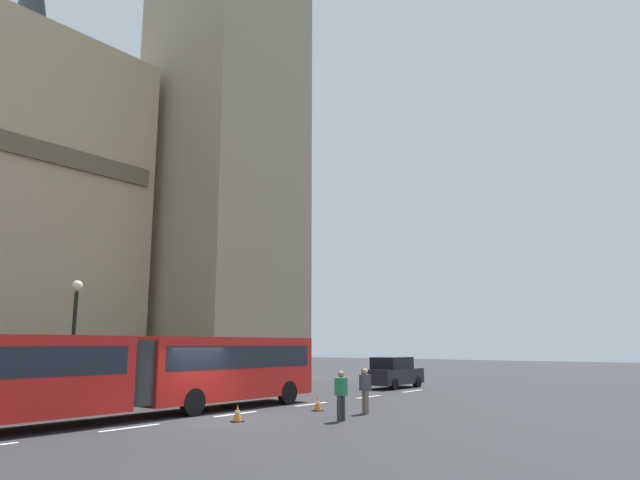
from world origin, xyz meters
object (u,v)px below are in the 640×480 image
at_px(street_lamp, 74,334).
at_px(pedestrian_by_kerb, 365,389).
at_px(articulated_bus, 126,369).
at_px(traffic_cone_west, 238,413).
at_px(sedan_lead, 394,373).
at_px(pedestrian_near_cones, 341,394).
at_px(traffic_cone_middle, 318,404).

relative_size(street_lamp, pedestrian_by_kerb, 3.12).
height_order(articulated_bus, traffic_cone_west, articulated_bus).
distance_m(sedan_lead, traffic_cone_west, 17.09).
bearing_deg(sedan_lead, articulated_bus, -179.81).
distance_m(articulated_bus, pedestrian_near_cones, 7.74).
xyz_separation_m(pedestrian_near_cones, pedestrian_by_kerb, (2.34, 0.54, 0.00)).
bearing_deg(sedan_lead, traffic_cone_middle, -162.87).
bearing_deg(traffic_cone_west, street_lamp, 101.40).
distance_m(sedan_lead, pedestrian_near_cones, 15.71).
distance_m(traffic_cone_middle, pedestrian_by_kerb, 2.16).
relative_size(articulated_bus, pedestrian_near_cones, 10.76).
bearing_deg(articulated_bus, street_lamp, 84.48).
distance_m(articulated_bus, sedan_lead, 18.77).
bearing_deg(pedestrian_by_kerb, articulated_bus, 139.32).
distance_m(street_lamp, pedestrian_by_kerb, 12.25).
bearing_deg(street_lamp, traffic_cone_west, -78.60).
distance_m(traffic_cone_west, pedestrian_near_cones, 3.63).
xyz_separation_m(articulated_bus, pedestrian_by_kerb, (6.73, -5.79, -0.83)).
relative_size(traffic_cone_middle, pedestrian_near_cones, 0.34).
bearing_deg(traffic_cone_west, articulated_bus, 119.87).
bearing_deg(traffic_cone_middle, traffic_cone_west, 177.88).
height_order(articulated_bus, street_lamp, street_lamp).
bearing_deg(pedestrian_near_cones, traffic_cone_west, 130.48).
xyz_separation_m(sedan_lead, traffic_cone_west, (-16.68, -3.67, -0.63)).
height_order(traffic_cone_west, street_lamp, street_lamp).
distance_m(sedan_lead, traffic_cone_middle, 13.01).
xyz_separation_m(articulated_bus, sedan_lead, (18.75, 0.06, -0.83)).
relative_size(traffic_cone_west, pedestrian_by_kerb, 0.34).
height_order(sedan_lead, pedestrian_by_kerb, sedan_lead).
height_order(sedan_lead, traffic_cone_west, sedan_lead).
bearing_deg(pedestrian_near_cones, traffic_cone_middle, 52.84).
height_order(articulated_bus, pedestrian_near_cones, articulated_bus).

